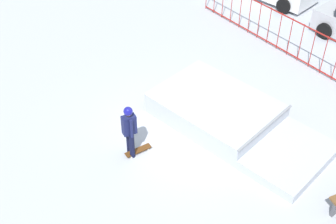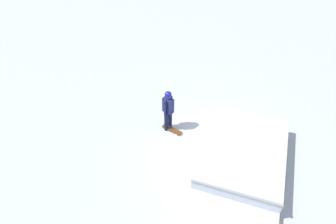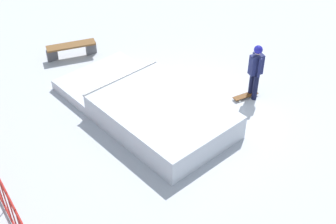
{
  "view_description": "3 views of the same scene",
  "coord_description": "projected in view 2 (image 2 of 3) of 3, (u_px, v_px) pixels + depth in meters",
  "views": [
    {
      "loc": [
        7.61,
        -6.85,
        9.43
      ],
      "look_at": [
        -0.15,
        -0.52,
        0.9
      ],
      "focal_mm": 49.06,
      "sensor_mm": 36.0,
      "label": 1
    },
    {
      "loc": [
        7.22,
        1.88,
        8.02
      ],
      "look_at": [
        -0.0,
        -1.74,
        1.0
      ],
      "focal_mm": 32.49,
      "sensor_mm": 36.0,
      "label": 2
    },
    {
      "loc": [
        -7.96,
        6.56,
        8.09
      ],
      "look_at": [
        -0.03,
        1.08,
        0.6
      ],
      "focal_mm": 49.61,
      "sensor_mm": 36.0,
      "label": 3
    }
  ],
  "objects": [
    {
      "name": "skateboard",
      "position": [
        172.0,
        129.0,
        11.35
      ],
      "size": [
        0.33,
        0.82,
        0.09
      ],
      "rotation": [
        0.0,
        0.0,
        1.45
      ],
      "color": "#593314",
      "rests_on": "ground"
    },
    {
      "name": "ground_plane",
      "position": [
        212.0,
        148.0,
        10.76
      ],
      "size": [
        60.0,
        60.0,
        0.0
      ],
      "primitive_type": "plane",
      "color": "#B2B7C1"
    },
    {
      "name": "skate_ramp",
      "position": [
        241.0,
        166.0,
        9.73
      ],
      "size": [
        5.69,
        3.27,
        0.74
      ],
      "rotation": [
        0.0,
        0.0,
        0.13
      ],
      "color": "silver",
      "rests_on": "ground"
    },
    {
      "name": "skater",
      "position": [
        168.0,
        108.0,
        10.86
      ],
      "size": [
        0.43,
        0.42,
        1.73
      ],
      "rotation": [
        0.0,
        0.0,
        1.34
      ],
      "color": "black",
      "rests_on": "ground"
    }
  ]
}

